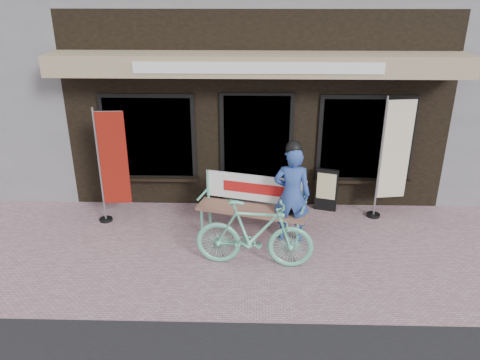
{
  "coord_description": "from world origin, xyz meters",
  "views": [
    {
      "loc": [
        -0.08,
        -6.27,
        3.98
      ],
      "look_at": [
        -0.27,
        0.7,
        1.05
      ],
      "focal_mm": 35.0,
      "sensor_mm": 36.0,
      "label": 1
    }
  ],
  "objects_px": {
    "person": "(292,193)",
    "bench": "(253,201)",
    "nobori_red": "(112,165)",
    "menu_stand": "(326,189)",
    "nobori_cream": "(393,157)",
    "bicycle": "(254,234)"
  },
  "relations": [
    {
      "from": "nobori_red",
      "to": "nobori_cream",
      "type": "bearing_deg",
      "value": -1.19
    },
    {
      "from": "menu_stand",
      "to": "person",
      "type": "bearing_deg",
      "value": -106.6
    },
    {
      "from": "person",
      "to": "menu_stand",
      "type": "height_order",
      "value": "person"
    },
    {
      "from": "bicycle",
      "to": "nobori_red",
      "type": "xyz_separation_m",
      "value": [
        -2.48,
        1.39,
        0.55
      ]
    },
    {
      "from": "nobori_cream",
      "to": "menu_stand",
      "type": "height_order",
      "value": "nobori_cream"
    },
    {
      "from": "person",
      "to": "bicycle",
      "type": "height_order",
      "value": "person"
    },
    {
      "from": "nobori_red",
      "to": "nobori_cream",
      "type": "height_order",
      "value": "nobori_cream"
    },
    {
      "from": "bench",
      "to": "menu_stand",
      "type": "height_order",
      "value": "bench"
    },
    {
      "from": "bench",
      "to": "person",
      "type": "xyz_separation_m",
      "value": [
        0.62,
        -0.24,
        0.27
      ]
    },
    {
      "from": "person",
      "to": "nobori_red",
      "type": "relative_size",
      "value": 0.83
    },
    {
      "from": "bench",
      "to": "person",
      "type": "height_order",
      "value": "person"
    },
    {
      "from": "nobori_red",
      "to": "nobori_cream",
      "type": "relative_size",
      "value": 0.93
    },
    {
      "from": "person",
      "to": "bicycle",
      "type": "distance_m",
      "value": 1.05
    },
    {
      "from": "bench",
      "to": "bicycle",
      "type": "xyz_separation_m",
      "value": [
        0.02,
        -1.03,
        -0.05
      ]
    },
    {
      "from": "nobori_cream",
      "to": "nobori_red",
      "type": "bearing_deg",
      "value": 174.84
    },
    {
      "from": "bicycle",
      "to": "nobori_cream",
      "type": "height_order",
      "value": "nobori_cream"
    },
    {
      "from": "person",
      "to": "bench",
      "type": "bearing_deg",
      "value": 164.42
    },
    {
      "from": "nobori_red",
      "to": "menu_stand",
      "type": "height_order",
      "value": "nobori_red"
    },
    {
      "from": "bicycle",
      "to": "nobori_red",
      "type": "distance_m",
      "value": 2.9
    },
    {
      "from": "person",
      "to": "nobori_cream",
      "type": "distance_m",
      "value": 2.08
    },
    {
      "from": "bench",
      "to": "nobori_cream",
      "type": "height_order",
      "value": "nobori_cream"
    },
    {
      "from": "person",
      "to": "nobori_cream",
      "type": "relative_size",
      "value": 0.77
    }
  ]
}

